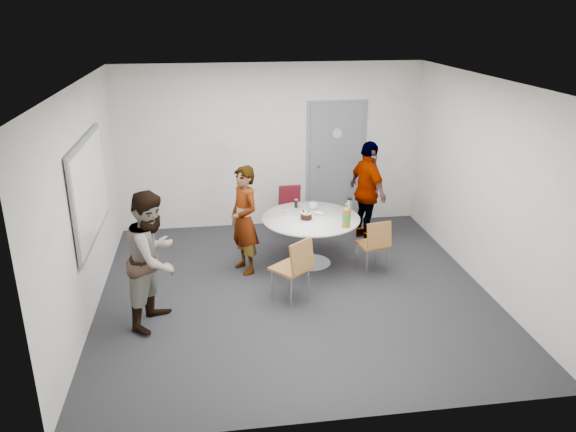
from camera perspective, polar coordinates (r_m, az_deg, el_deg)
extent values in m
plane|color=black|center=(7.46, 0.63, -7.58)|extent=(5.00, 5.00, 0.00)
plane|color=silver|center=(6.63, 0.72, 13.48)|extent=(5.00, 5.00, 0.00)
plane|color=beige|center=(9.31, -1.75, 7.07)|extent=(5.00, 0.00, 5.00)
plane|color=beige|center=(7.00, -19.98, 1.26)|extent=(0.00, 5.00, 5.00)
plane|color=beige|center=(7.71, 19.38, 3.03)|extent=(0.00, 5.00, 5.00)
plane|color=beige|center=(4.66, 5.51, -7.19)|extent=(5.00, 0.00, 5.00)
cube|color=slate|center=(9.55, 4.89, 5.33)|extent=(0.90, 0.05, 2.05)
cube|color=gray|center=(9.57, 4.86, 5.36)|extent=(1.02, 0.04, 2.12)
cylinder|color=#B2BFC6|center=(9.40, 5.03, 8.37)|extent=(0.16, 0.01, 0.16)
cylinder|color=silver|center=(9.43, 3.07, 5.14)|extent=(0.04, 0.14, 0.04)
cube|color=gray|center=(7.15, -19.51, 2.56)|extent=(0.03, 1.90, 1.25)
cube|color=white|center=(7.15, -19.35, 2.57)|extent=(0.01, 1.78, 1.13)
cylinder|color=white|center=(7.92, 2.33, -0.24)|extent=(1.39, 1.39, 0.03)
cylinder|color=silver|center=(8.06, 2.30, -2.57)|extent=(0.09, 0.09, 0.67)
cylinder|color=silver|center=(8.20, 2.26, -4.79)|extent=(0.59, 0.59, 0.02)
cylinder|color=white|center=(7.83, 1.86, -0.33)|extent=(0.21, 0.21, 0.01)
cylinder|color=black|center=(7.82, 1.86, -0.01)|extent=(0.16, 0.16, 0.09)
cylinder|color=silver|center=(7.80, 1.87, 0.36)|extent=(0.16, 0.16, 0.02)
cylinder|color=olive|center=(7.56, 5.94, -0.22)|extent=(0.11, 0.11, 0.25)
cylinder|color=#378535|center=(7.56, 5.95, -0.14)|extent=(0.11, 0.11, 0.10)
cone|color=olive|center=(7.51, 5.99, 0.88)|extent=(0.11, 0.11, 0.05)
cylinder|color=#4D9D47|center=(7.50, 6.00, 1.16)|extent=(0.04, 0.04, 0.03)
imported|color=white|center=(8.24, 2.57, 1.06)|extent=(0.17, 0.17, 0.10)
cylinder|color=black|center=(8.29, 0.83, 1.27)|extent=(0.05, 0.05, 0.12)
cylinder|color=silver|center=(8.16, 6.26, 1.06)|extent=(0.07, 0.07, 0.18)
cylinder|color=black|center=(8.13, 6.28, 1.75)|extent=(0.07, 0.07, 0.03)
cube|color=pink|center=(8.11, -0.18, 0.48)|extent=(0.14, 0.12, 0.02)
ellipsoid|color=white|center=(8.04, 3.19, 0.29)|extent=(0.19, 0.19, 0.03)
cube|color=brown|center=(7.06, 0.23, -5.33)|extent=(0.57, 0.57, 0.03)
cube|color=brown|center=(6.85, 1.43, -4.13)|extent=(0.35, 0.31, 0.39)
cylinder|color=silver|center=(7.36, 0.13, -6.07)|extent=(0.02, 0.02, 0.43)
cylinder|color=silver|center=(7.15, -1.65, -6.94)|extent=(0.02, 0.02, 0.43)
cylinder|color=silver|center=(7.17, 2.09, -6.85)|extent=(0.02, 0.02, 0.43)
cylinder|color=silver|center=(6.95, 0.33, -7.78)|extent=(0.02, 0.02, 0.43)
cube|color=brown|center=(7.92, 8.55, -2.86)|extent=(0.45, 0.45, 0.03)
cube|color=brown|center=(7.69, 9.26, -1.94)|extent=(0.37, 0.15, 0.36)
cylinder|color=silver|center=(8.19, 8.91, -3.61)|extent=(0.02, 0.02, 0.40)
cylinder|color=silver|center=(8.05, 7.01, -3.93)|extent=(0.02, 0.02, 0.40)
cylinder|color=silver|center=(7.95, 9.96, -4.44)|extent=(0.02, 0.02, 0.40)
cylinder|color=silver|center=(7.81, 8.02, -4.79)|extent=(0.02, 0.02, 0.40)
cube|color=maroon|center=(9.09, 0.37, 0.52)|extent=(0.39, 0.39, 0.03)
cube|color=maroon|center=(9.19, 0.16, 2.11)|extent=(0.36, 0.09, 0.36)
cylinder|color=silver|center=(9.00, -0.41, -1.08)|extent=(0.02, 0.02, 0.41)
cylinder|color=silver|center=(9.05, 1.50, -0.95)|extent=(0.02, 0.02, 0.41)
cylinder|color=silver|center=(9.28, -0.74, -0.40)|extent=(0.02, 0.02, 0.41)
cylinder|color=silver|center=(9.33, 1.11, -0.28)|extent=(0.02, 0.02, 0.41)
imported|color=#A5C6EA|center=(7.72, -4.47, -0.42)|extent=(0.56, 0.66, 1.53)
imported|color=white|center=(6.61, -13.50, -4.23)|extent=(0.87, 0.97, 1.62)
imported|color=black|center=(8.87, 8.10, 2.48)|extent=(0.63, 1.01, 1.60)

